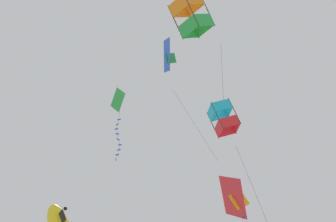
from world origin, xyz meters
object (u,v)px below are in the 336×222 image
at_px(kite_delta_mid_left, 168,56).
at_px(kite_delta_highest, 234,198).
at_px(kite_box_near_left, 191,16).
at_px(kite_box_far_centre, 224,119).
at_px(kite_diamond_near_right, 118,102).

height_order(kite_delta_mid_left, kite_delta_highest, kite_delta_mid_left).
distance_m(kite_box_near_left, kite_box_far_centre, 7.70).
xyz_separation_m(kite_diamond_near_right, kite_delta_highest, (-5.89, 0.07, -4.40)).
distance_m(kite_delta_mid_left, kite_delta_highest, 11.89).
bearing_deg(kite_diamond_near_right, kite_box_far_centre, 33.79).
bearing_deg(kite_box_far_centre, kite_box_near_left, -145.96).
relative_size(kite_box_near_left, kite_delta_highest, 1.36).
relative_size(kite_delta_mid_left, kite_delta_highest, 1.31).
height_order(kite_box_near_left, kite_box_far_centre, kite_box_near_left).
xyz_separation_m(kite_box_near_left, kite_box_far_centre, (-0.82, 1.71, -7.47)).
xyz_separation_m(kite_box_near_left, kite_diamond_near_right, (3.61, -1.05, -5.65)).
bearing_deg(kite_delta_highest, kite_box_far_centre, -15.96).
distance_m(kite_delta_mid_left, kite_box_near_left, 5.07).
distance_m(kite_diamond_near_right, kite_delta_highest, 7.35).
bearing_deg(kite_delta_highest, kite_delta_mid_left, -139.86).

